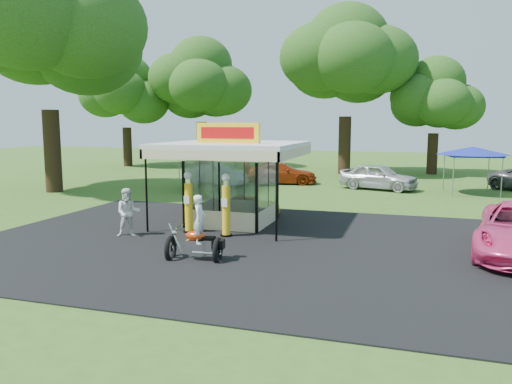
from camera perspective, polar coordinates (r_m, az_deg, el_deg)
ground at (r=15.55m, az=-2.02°, el=-7.66°), size 120.00×120.00×0.00m
asphalt_apron at (r=17.38m, az=0.18°, el=-5.91°), size 20.00×14.00×0.04m
gas_station_kiosk at (r=20.50m, az=-2.67°, el=1.21°), size 5.40×5.40×4.18m
gas_pump_left at (r=19.06m, az=-7.70°, el=-1.32°), size 0.44×0.44×2.37m
gas_pump_right at (r=18.26m, az=-3.44°, el=-1.68°), size 0.44×0.44×2.37m
motorcycle at (r=15.26m, az=-6.68°, el=-4.83°), size 1.83×1.04×2.11m
spare_tires at (r=19.94m, az=-6.53°, el=-3.21°), size 0.82×0.49×0.70m
kiosk_car at (r=22.74m, az=-0.74°, el=-1.43°), size 2.82×1.13×0.96m
spectator_west at (r=18.93m, az=-14.40°, el=-2.29°), size 1.10×1.03×1.80m
bg_car_a at (r=33.63m, az=-4.50°, el=1.96°), size 4.44×2.34×1.39m
bg_car_b at (r=34.43m, az=2.75°, el=2.18°), size 5.36×2.95×1.47m
bg_car_c at (r=32.24m, az=13.83°, el=1.72°), size 5.16×3.24×1.64m
tent_west at (r=31.43m, az=-5.65°, el=4.67°), size 3.81×3.81×2.66m
tent_east at (r=31.77m, az=23.54°, el=4.31°), size 4.01×4.01×2.80m
oak_far_a at (r=49.97m, az=-14.67°, el=10.49°), size 8.80×8.80×10.43m
oak_far_b at (r=47.67m, az=-6.29°, el=11.91°), size 9.89×9.89×11.79m
oak_far_c at (r=41.59m, az=10.29°, el=13.63°), size 11.23×11.23×13.24m
oak_far_d at (r=43.26m, az=19.77°, el=9.75°), size 7.77×7.77×9.25m
oak_near at (r=32.94m, az=-22.87°, el=16.02°), size 12.70×12.70×14.62m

